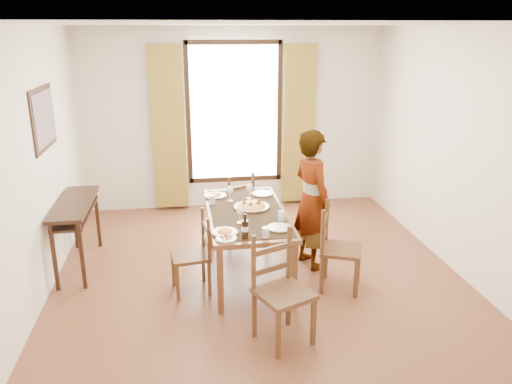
{
  "coord_description": "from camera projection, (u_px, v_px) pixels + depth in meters",
  "views": [
    {
      "loc": [
        -0.79,
        -4.95,
        2.67
      ],
      "look_at": [
        -0.04,
        0.04,
        1.0
      ],
      "focal_mm": 35.0,
      "sensor_mm": 36.0,
      "label": 1
    }
  ],
  "objects": [
    {
      "name": "ground",
      "position": [
        260.0,
        278.0,
        5.59
      ],
      "size": [
        5.0,
        5.0,
        0.0
      ],
      "primitive_type": "plane",
      "color": "#572C1B",
      "rests_on": "ground"
    },
    {
      "name": "room_shell",
      "position": [
        258.0,
        140.0,
        5.23
      ],
      "size": [
        4.6,
        5.1,
        2.74
      ],
      "color": "beige",
      "rests_on": "ground"
    },
    {
      "name": "console_table",
      "position": [
        75.0,
        211.0,
        5.65
      ],
      "size": [
        0.38,
        1.2,
        0.8
      ],
      "color": "black",
      "rests_on": "ground"
    },
    {
      "name": "dining_table",
      "position": [
        247.0,
        217.0,
        5.47
      ],
      "size": [
        0.84,
        1.69,
        0.76
      ],
      "color": "brown",
      "rests_on": "ground"
    },
    {
      "name": "chair_west",
      "position": [
        193.0,
        256.0,
        5.2
      ],
      "size": [
        0.43,
        0.43,
        0.86
      ],
      "rotation": [
        0.0,
        0.0,
        -1.43
      ],
      "color": "#57311D",
      "rests_on": "ground"
    },
    {
      "name": "chair_north",
      "position": [
        235.0,
        209.0,
        6.45
      ],
      "size": [
        0.55,
        0.55,
        0.93
      ],
      "rotation": [
        0.0,
        0.0,
        3.57
      ],
      "color": "#57311D",
      "rests_on": "ground"
    },
    {
      "name": "chair_south",
      "position": [
        282.0,
        293.0,
        4.36
      ],
      "size": [
        0.58,
        0.58,
        0.99
      ],
      "rotation": [
        0.0,
        0.0,
        0.41
      ],
      "color": "#57311D",
      "rests_on": "ground"
    },
    {
      "name": "chair_east",
      "position": [
        338.0,
        250.0,
        5.26
      ],
      "size": [
        0.54,
        0.54,
        0.93
      ],
      "rotation": [
        0.0,
        0.0,
        1.17
      ],
      "color": "#57311D",
      "rests_on": "ground"
    },
    {
      "name": "man",
      "position": [
        312.0,
        200.0,
        5.67
      ],
      "size": [
        0.82,
        0.73,
        1.61
      ],
      "primitive_type": "imported",
      "rotation": [
        0.0,
        0.0,
        1.89
      ],
      "color": "gray",
      "rests_on": "ground"
    },
    {
      "name": "plate_sw",
      "position": [
        225.0,
        231.0,
        4.86
      ],
      "size": [
        0.27,
        0.27,
        0.05
      ],
      "primitive_type": null,
      "color": "silver",
      "rests_on": "dining_table"
    },
    {
      "name": "plate_se",
      "position": [
        280.0,
        226.0,
        4.97
      ],
      "size": [
        0.27,
        0.27,
        0.05
      ],
      "primitive_type": null,
      "color": "silver",
      "rests_on": "dining_table"
    },
    {
      "name": "plate_nw",
      "position": [
        215.0,
        194.0,
        5.92
      ],
      "size": [
        0.27,
        0.27,
        0.05
      ],
      "primitive_type": null,
      "color": "silver",
      "rests_on": "dining_table"
    },
    {
      "name": "plate_ne",
      "position": [
        262.0,
        192.0,
        5.99
      ],
      "size": [
        0.27,
        0.27,
        0.05
      ],
      "primitive_type": null,
      "color": "silver",
      "rests_on": "dining_table"
    },
    {
      "name": "pasta_platter",
      "position": [
        252.0,
        204.0,
        5.53
      ],
      "size": [
        0.4,
        0.4,
        0.1
      ],
      "primitive_type": null,
      "color": "orange",
      "rests_on": "dining_table"
    },
    {
      "name": "caprese_plate",
      "position": [
        226.0,
        237.0,
        4.73
      ],
      "size": [
        0.2,
        0.2,
        0.04
      ],
      "primitive_type": null,
      "color": "silver",
      "rests_on": "dining_table"
    },
    {
      "name": "wine_glass_a",
      "position": [
        240.0,
        215.0,
        5.1
      ],
      "size": [
        0.08,
        0.08,
        0.18
      ],
      "primitive_type": null,
      "color": "white",
      "rests_on": "dining_table"
    },
    {
      "name": "wine_glass_b",
      "position": [
        250.0,
        191.0,
        5.82
      ],
      "size": [
        0.08,
        0.08,
        0.18
      ],
      "primitive_type": null,
      "color": "white",
      "rests_on": "dining_table"
    },
    {
      "name": "wine_glass_c",
      "position": [
        230.0,
        194.0,
        5.74
      ],
      "size": [
        0.08,
        0.08,
        0.18
      ],
      "primitive_type": null,
      "color": "white",
      "rests_on": "dining_table"
    },
    {
      "name": "tumbler_a",
      "position": [
        281.0,
        216.0,
        5.18
      ],
      "size": [
        0.07,
        0.07,
        0.1
      ],
      "primitive_type": "cylinder",
      "color": "silver",
      "rests_on": "dining_table"
    },
    {
      "name": "tumbler_b",
      "position": [
        212.0,
        199.0,
        5.67
      ],
      "size": [
        0.07,
        0.07,
        0.1
      ],
      "primitive_type": "cylinder",
      "color": "silver",
      "rests_on": "dining_table"
    },
    {
      "name": "tumbler_c",
      "position": [
        266.0,
        232.0,
        4.76
      ],
      "size": [
        0.07,
        0.07,
        0.1
      ],
      "primitive_type": "cylinder",
      "color": "silver",
      "rests_on": "dining_table"
    },
    {
      "name": "wine_bottle",
      "position": [
        245.0,
        226.0,
        4.72
      ],
      "size": [
        0.07,
        0.07,
        0.25
      ],
      "primitive_type": null,
      "color": "black",
      "rests_on": "dining_table"
    }
  ]
}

